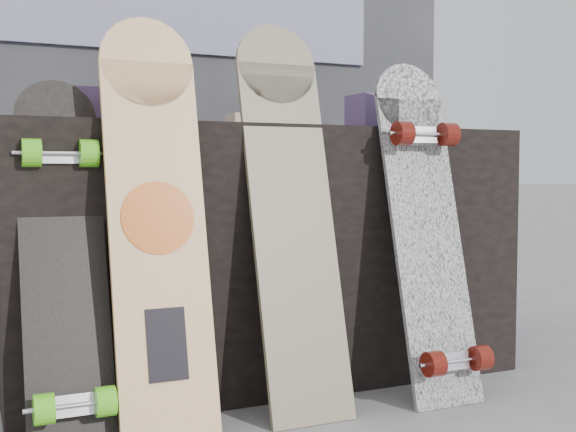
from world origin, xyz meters
name	(u,v)px	position (x,y,z in m)	size (l,w,h in m)	color
ground	(332,422)	(0.00, 0.00, 0.00)	(60.00, 60.00, 0.00)	slate
vendor_table	(261,253)	(0.00, 0.50, 0.40)	(1.60, 0.60, 0.80)	black
booth	(186,69)	(0.00, 1.35, 1.10)	(2.40, 0.22, 2.20)	#333439
merch_box_purple	(101,107)	(-0.51, 0.45, 0.85)	(0.18, 0.12, 0.10)	#553976
merch_box_small	(373,113)	(0.38, 0.44, 0.86)	(0.14, 0.14, 0.12)	#553976
merch_box_flat	(260,123)	(0.06, 0.64, 0.83)	(0.22, 0.10, 0.06)	#D1B78C
longboard_geisha	(157,212)	(-0.44, 0.10, 0.56)	(0.24, 0.27, 1.07)	beige
longboard_celtic	(291,202)	(-0.05, 0.15, 0.58)	(0.24, 0.31, 1.09)	#C8B588
longboard_cascadia	(428,224)	(0.36, 0.09, 0.51)	(0.23, 0.33, 1.00)	white
skateboard_dark	(64,253)	(-0.66, 0.16, 0.46)	(0.21, 0.36, 0.91)	black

